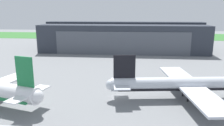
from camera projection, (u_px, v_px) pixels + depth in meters
name	position (u px, v px, depth m)	size (l,w,h in m)	color
ground_plane	(118.00, 97.00, 64.45)	(440.00, 440.00, 0.00)	slate
grass_field_strip	(129.00, 36.00, 217.12)	(440.00, 56.00, 0.08)	#367232
maintenance_hangar	(124.00, 36.00, 142.17)	(98.30, 40.40, 17.47)	#2D333D
airliner_near_right	(192.00, 84.00, 62.07)	(48.77, 39.67, 12.77)	silver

